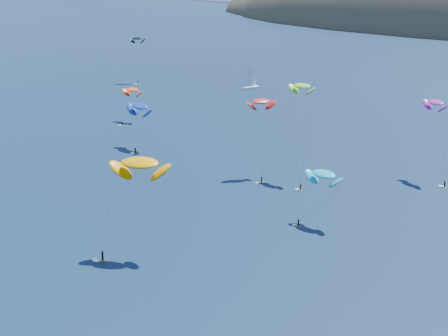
% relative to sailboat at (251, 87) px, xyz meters
% --- Properties ---
extents(sailboat, '(9.44, 9.04, 11.29)m').
position_rel_sailboat_xyz_m(sailboat, '(0.00, 0.00, 0.00)').
color(sailboat, white).
rests_on(sailboat, ground).
extents(kitesurfer_1, '(8.33, 9.63, 13.58)m').
position_rel_sailboat_xyz_m(kitesurfer_1, '(-8.02, -71.61, 10.36)').
color(kitesurfer_1, orange).
rests_on(kitesurfer_1, ground).
extents(kitesurfer_2, '(12.42, 12.52, 22.01)m').
position_rel_sailboat_xyz_m(kitesurfer_2, '(60.56, -151.35, 17.89)').
color(kitesurfer_2, orange).
rests_on(kitesurfer_2, ground).
extents(kitesurfer_3, '(9.49, 11.65, 26.77)m').
position_rel_sailboat_xyz_m(kitesurfer_3, '(67.61, -94.20, 23.71)').
color(kitesurfer_3, orange).
rests_on(kitesurfer_3, ground).
extents(kitesurfer_5, '(9.30, 7.37, 14.01)m').
position_rel_sailboat_xyz_m(kitesurfer_5, '(85.15, -119.48, 10.62)').
color(kitesurfer_5, orange).
rests_on(kitesurfer_5, ground).
extents(kitesurfer_6, '(10.89, 10.24, 22.61)m').
position_rel_sailboat_xyz_m(kitesurfer_6, '(97.18, -76.04, 19.45)').
color(kitesurfer_6, orange).
rests_on(kitesurfer_6, ground).
extents(kitesurfer_9, '(8.40, 10.70, 22.24)m').
position_rel_sailboat_xyz_m(kitesurfer_9, '(57.70, -97.59, 19.13)').
color(kitesurfer_9, orange).
rests_on(kitesurfer_9, ground).
extents(kitesurfer_10, '(11.37, 10.36, 16.03)m').
position_rel_sailboat_xyz_m(kitesurfer_10, '(14.77, -95.57, 12.12)').
color(kitesurfer_10, orange).
rests_on(kitesurfer_10, ground).
extents(kitesurfer_12, '(8.06, 7.29, 22.19)m').
position_rel_sailboat_xyz_m(kitesurfer_12, '(-52.06, -14.50, 19.15)').
color(kitesurfer_12, orange).
rests_on(kitesurfer_12, ground).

